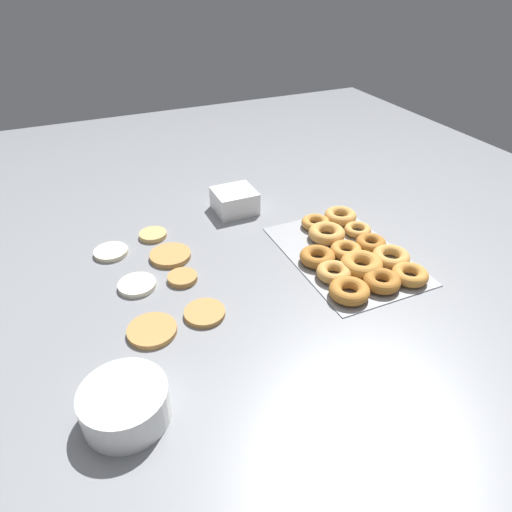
{
  "coord_description": "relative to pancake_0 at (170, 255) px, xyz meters",
  "views": [
    {
      "loc": [
        -1.0,
        0.29,
        0.75
      ],
      "look_at": [
        -0.05,
        -0.14,
        0.04
      ],
      "focal_mm": 32.0,
      "sensor_mm": 36.0,
      "label": 1
    }
  ],
  "objects": [
    {
      "name": "batter_bowl",
      "position": [
        -0.49,
        0.22,
        0.03
      ],
      "size": [
        0.17,
        0.17,
        0.07
      ],
      "color": "white",
      "rests_on": "ground_plane"
    },
    {
      "name": "pancake_1",
      "position": [
        -0.1,
        0.12,
        -0.0
      ],
      "size": [
        0.1,
        0.1,
        0.01
      ],
      "primitive_type": "cylinder",
      "color": "silver",
      "rests_on": "ground_plane"
    },
    {
      "name": "pancake_0",
      "position": [
        0.0,
        0.0,
        0.0
      ],
      "size": [
        0.12,
        0.12,
        0.02
      ],
      "primitive_type": "cylinder",
      "color": "#B27F42",
      "rests_on": "ground_plane"
    },
    {
      "name": "pancake_2",
      "position": [
        -0.28,
        -0.01,
        -0.0
      ],
      "size": [
        0.1,
        0.1,
        0.01
      ],
      "primitive_type": "cylinder",
      "color": "#B27F42",
      "rests_on": "ground_plane"
    },
    {
      "name": "container_stack",
      "position": [
        0.19,
        -0.28,
        0.03
      ],
      "size": [
        0.13,
        0.13,
        0.08
      ],
      "color": "white",
      "rests_on": "ground_plane"
    },
    {
      "name": "pancake_4",
      "position": [
        -0.29,
        0.12,
        -0.0
      ],
      "size": [
        0.12,
        0.12,
        0.01
      ],
      "primitive_type": "cylinder",
      "color": "#B27F42",
      "rests_on": "ground_plane"
    },
    {
      "name": "pancake_3",
      "position": [
        0.13,
        0.02,
        -0.0
      ],
      "size": [
        0.08,
        0.08,
        0.01
      ],
      "primitive_type": "cylinder",
      "color": "tan",
      "rests_on": "ground_plane"
    },
    {
      "name": "donut_tray",
      "position": [
        -0.22,
        -0.47,
        0.01
      ],
      "size": [
        0.46,
        0.31,
        0.04
      ],
      "color": "#93969B",
      "rests_on": "ground_plane"
    },
    {
      "name": "pancake_5",
      "position": [
        0.09,
        0.15,
        -0.0
      ],
      "size": [
        0.1,
        0.1,
        0.01
      ],
      "primitive_type": "cylinder",
      "color": "beige",
      "rests_on": "ground_plane"
    },
    {
      "name": "ground_plane",
      "position": [
        -0.1,
        -0.07,
        -0.01
      ],
      "size": [
        3.0,
        3.0,
        0.0
      ],
      "primitive_type": "plane",
      "color": "gray"
    },
    {
      "name": "pancake_6",
      "position": [
        -0.12,
        -0.0,
        0.0
      ],
      "size": [
        0.08,
        0.08,
        0.02
      ],
      "primitive_type": "cylinder",
      "color": "#B27F42",
      "rests_on": "ground_plane"
    }
  ]
}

